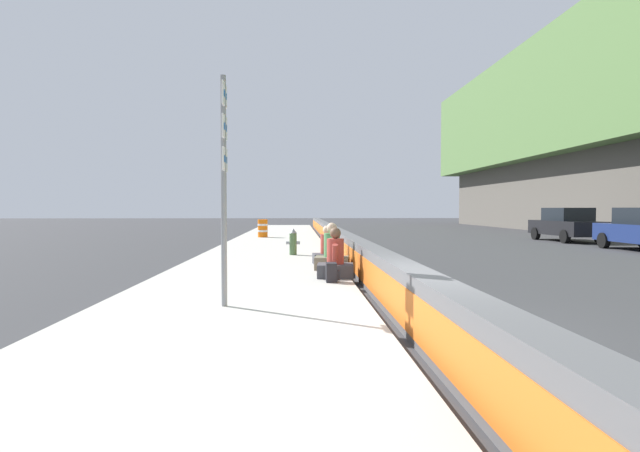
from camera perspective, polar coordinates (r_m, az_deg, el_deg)
The scene contains 11 objects.
ground_plane at distance 6.92m, azimuth 11.23°, elevation -12.04°, with size 160.00×160.00×0.00m, color #353538.
sidewalk_strip at distance 6.79m, azimuth -11.52°, elevation -11.71°, with size 80.00×4.40×0.14m, color #B5B2A8.
jersey_barrier at distance 6.83m, azimuth 11.23°, elevation -8.59°, with size 76.00×0.45×0.85m.
route_sign_post at distance 8.01m, azimuth -10.84°, elevation 5.96°, with size 0.44×0.09×3.60m.
fire_hydrant at distance 16.63m, azimuth -3.07°, elevation -1.74°, with size 0.26×0.46×0.88m.
seated_person_foreground at distance 11.22m, azimuth 1.75°, elevation -4.07°, with size 0.74×0.85×1.11m.
seated_person_middle at distance 12.71m, azimuth 1.35°, elevation -3.27°, with size 0.81×0.92×1.18m.
seated_person_rear at distance 13.89m, azimuth 0.81°, elevation -2.97°, with size 0.70×0.81×1.06m.
backpack at distance 10.53m, azimuth 1.35°, elevation -5.31°, with size 0.32×0.28×0.40m.
construction_barrel at distance 26.98m, azimuth -6.52°, elevation -0.25°, with size 0.54×0.54×0.95m.
parked_car_fourth at distance 28.41m, azimuth 26.17°, elevation 0.16°, with size 4.53×2.00×1.71m.
Camera 1 is at (-6.52, 1.62, 1.68)m, focal length 28.20 mm.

